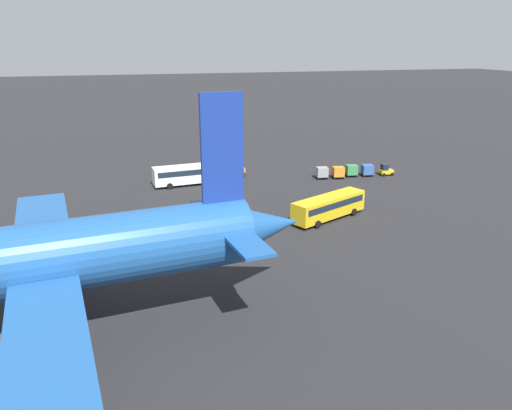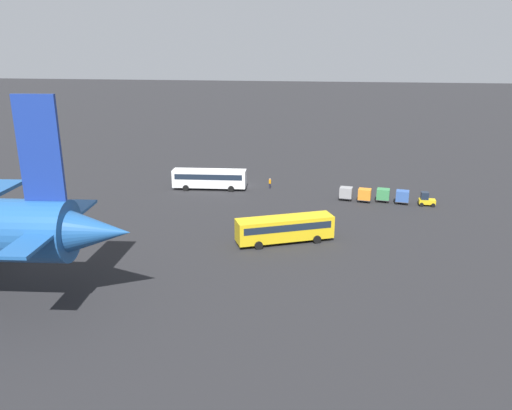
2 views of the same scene
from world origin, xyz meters
The scene contains 10 objects.
ground_plane centered at (0.00, 0.00, 0.00)m, with size 600.00×600.00×0.00m, color #232326.
airplane centered at (24.23, 46.51, 7.22)m, with size 46.42×39.27×19.18m.
shuttle_bus_near centered at (4.96, 3.32, 1.99)m, with size 12.49×3.85×3.33m.
shuttle_bus_far centered at (-10.26, 25.49, 1.91)m, with size 11.98×7.49×3.17m.
baggage_tug centered at (-29.73, 6.99, 0.94)m, with size 2.42×1.66×2.10m.
worker_person centered at (-5.03, 1.12, 0.87)m, with size 0.38×0.38×1.74m.
cargo_cart_blue centered at (-26.25, 6.62, 1.19)m, with size 2.21×1.94×2.06m.
cargo_cart_green centered at (-23.42, 6.06, 1.19)m, with size 2.21×1.94×2.06m.
cargo_cart_orange centered at (-20.59, 6.60, 1.19)m, with size 2.21×1.94×2.06m.
cargo_cart_grey centered at (-17.76, 6.06, 1.19)m, with size 2.21×1.94×2.06m.
Camera 1 is at (17.10, 83.94, 22.95)m, focal length 35.00 mm.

